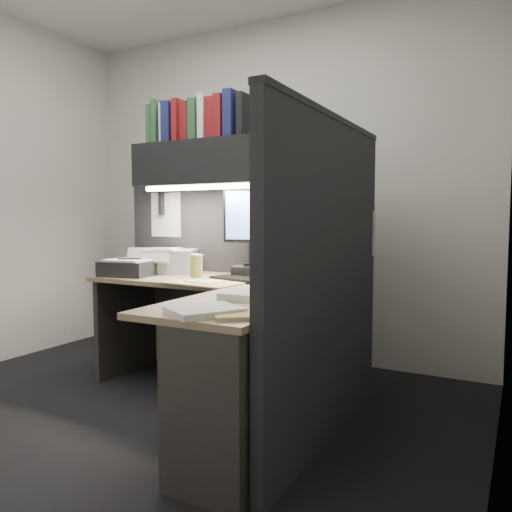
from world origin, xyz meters
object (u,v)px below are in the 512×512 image
object	(u,v)px
overhead_shelf	(237,162)
printer	(167,261)
telephone	(304,273)
keyboard	(244,280)
desk	(215,348)
notebook_stack	(129,268)
monitor	(264,242)
coffee_cup	(196,267)

from	to	relation	value
overhead_shelf	printer	size ratio (longest dim) A/B	3.72
overhead_shelf	telephone	distance (m)	0.87
keyboard	telephone	world-z (taller)	telephone
printer	telephone	bearing A→B (deg)	-17.85
desk	notebook_stack	size ratio (longest dim) A/B	5.06
monitor	keyboard	xyz separation A→B (m)	(-0.00, -0.26, -0.22)
overhead_shelf	monitor	distance (m)	0.57
monitor	notebook_stack	world-z (taller)	monitor
telephone	printer	size ratio (longest dim) A/B	0.50
monitor	notebook_stack	size ratio (longest dim) A/B	1.77
monitor	coffee_cup	distance (m)	0.48
coffee_cup	notebook_stack	xyz separation A→B (m)	(-0.51, -0.07, -0.02)
telephone	coffee_cup	bearing A→B (deg)	-152.95
coffee_cup	printer	distance (m)	0.46
monitor	coffee_cup	size ratio (longest dim) A/B	3.96
telephone	printer	bearing A→B (deg)	-173.80
monitor	printer	bearing A→B (deg)	170.37
desk	monitor	bearing A→B (deg)	97.81
desk	telephone	xyz separation A→B (m)	(0.17, 0.79, 0.33)
notebook_stack	printer	bearing A→B (deg)	70.81
desk	coffee_cup	distance (m)	0.76
monitor	keyboard	distance (m)	0.34
desk	coffee_cup	bearing A→B (deg)	132.96
overhead_shelf	printer	bearing A→B (deg)	-175.06
desk	monitor	distance (m)	0.94
notebook_stack	overhead_shelf	bearing A→B (deg)	26.76
desk	notebook_stack	bearing A→B (deg)	156.72
desk	coffee_cup	world-z (taller)	coffee_cup
overhead_shelf	monitor	xyz separation A→B (m)	(0.19, 0.02, -0.53)
keyboard	printer	size ratio (longest dim) A/B	1.13
desk	overhead_shelf	distance (m)	1.33
coffee_cup	monitor	bearing A→B (deg)	38.83
overhead_shelf	printer	distance (m)	0.89
overhead_shelf	keyboard	distance (m)	0.82
desk	printer	xyz separation A→B (m)	(-0.87, 0.70, 0.37)
keyboard	telephone	bearing A→B (deg)	58.33
notebook_stack	keyboard	bearing A→B (deg)	6.31
coffee_cup	notebook_stack	bearing A→B (deg)	-171.90
monitor	keyboard	bearing A→B (deg)	-105.63
desk	printer	world-z (taller)	printer
monitor	telephone	distance (m)	0.34
desk	telephone	world-z (taller)	telephone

